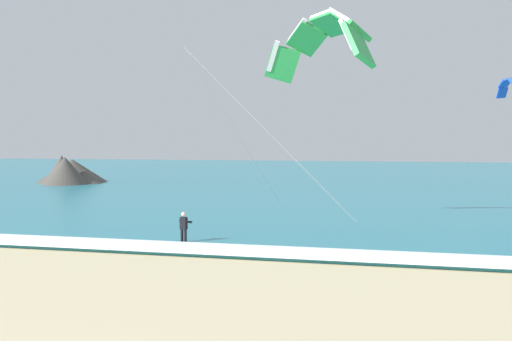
{
  "coord_description": "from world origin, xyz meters",
  "views": [
    {
      "loc": [
        7.72,
        -9.42,
        5.18
      ],
      "look_at": [
        0.84,
        18.84,
        3.7
      ],
      "focal_mm": 40.71,
      "sensor_mm": 36.0,
      "label": 1
    }
  ],
  "objects_px": {
    "kite_primary": "(323,39)",
    "kite_distant": "(511,85)",
    "kitesurfer": "(184,227)",
    "surfboard": "(184,246)"
  },
  "relations": [
    {
      "from": "kite_primary",
      "to": "kite_distant",
      "type": "height_order",
      "value": "kite_primary"
    },
    {
      "from": "kite_distant",
      "to": "kite_primary",
      "type": "bearing_deg",
      "value": -113.76
    },
    {
      "from": "kitesurfer",
      "to": "kite_primary",
      "type": "relative_size",
      "value": 0.15
    },
    {
      "from": "surfboard",
      "to": "kitesurfer",
      "type": "height_order",
      "value": "kitesurfer"
    },
    {
      "from": "surfboard",
      "to": "kite_primary",
      "type": "relative_size",
      "value": 0.13
    },
    {
      "from": "kitesurfer",
      "to": "kite_distant",
      "type": "xyz_separation_m",
      "value": [
        22.04,
        41.15,
        10.31
      ]
    },
    {
      "from": "kite_distant",
      "to": "surfboard",
      "type": "bearing_deg",
      "value": -118.17
    },
    {
      "from": "kite_primary",
      "to": "kite_distant",
      "type": "relative_size",
      "value": 1.86
    },
    {
      "from": "surfboard",
      "to": "kitesurfer",
      "type": "xyz_separation_m",
      "value": [
        0.0,
        0.02,
        0.91
      ]
    },
    {
      "from": "surfboard",
      "to": "kite_primary",
      "type": "height_order",
      "value": "kite_primary"
    }
  ]
}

